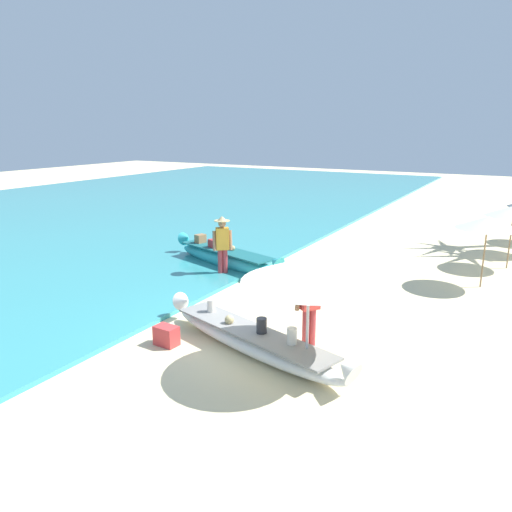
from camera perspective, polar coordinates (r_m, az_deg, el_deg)
name	(u,v)px	position (r m, az deg, el deg)	size (l,w,h in m)	color
ground_plane	(260,338)	(10.15, 0.44, -9.46)	(80.00, 80.00, 0.00)	beige
sea	(78,216)	(25.08, -19.86, 4.40)	(24.00, 56.00, 0.10)	teal
boat_white_foreground	(252,340)	(9.46, -0.46, -9.69)	(4.68, 1.97, 0.74)	white
boat_cyan_midground	(226,258)	(15.00, -3.51, -0.18)	(4.49, 1.95, 0.84)	#33B2BC
person_vendor_hatted	(222,242)	(13.97, -3.90, 1.63)	(0.56, 0.51, 1.74)	#B2383D
person_tourist_customer	(310,302)	(9.49, 6.21, -5.35)	(0.50, 0.56, 1.63)	#B2383D
patio_umbrella_large	(309,270)	(8.23, 6.15, -1.60)	(2.29, 2.29, 2.08)	#B7B7BC
parasol_row_0	(488,223)	(14.14, 25.20, 3.49)	(1.60, 1.60, 1.91)	#8E6B47
cooler_box	(166,336)	(9.93, -10.31, -9.04)	(0.46, 0.30, 0.39)	#C63838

